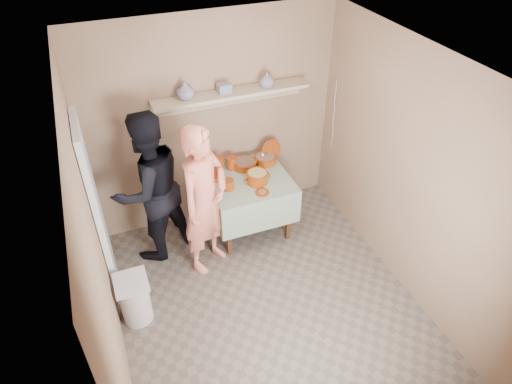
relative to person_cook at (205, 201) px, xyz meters
name	(u,v)px	position (x,y,z in m)	size (l,w,h in m)	color
ground	(269,306)	(0.39, -0.87, -0.89)	(3.50, 3.50, 0.00)	#675B51
tile_panel	(98,212)	(-1.07, 0.08, 0.11)	(0.06, 0.70, 2.00)	silver
plate_stack_a	(218,165)	(0.35, 0.66, -0.03)	(0.15, 0.15, 0.20)	maroon
plate_stack_b	(232,163)	(0.53, 0.67, -0.05)	(0.13, 0.13, 0.16)	maroon
bowl_stack	(229,185)	(0.36, 0.28, -0.07)	(0.13, 0.13, 0.13)	maroon
empty_bowl	(217,177)	(0.29, 0.53, -0.10)	(0.19, 0.19, 0.05)	maroon
propped_lid	(271,150)	(1.06, 0.71, -0.01)	(0.27, 0.27, 0.02)	maroon
vase_right	(267,80)	(1.01, 0.73, 0.92)	(0.17, 0.17, 0.18)	navy
vase_left	(185,90)	(0.07, 0.77, 0.93)	(0.19, 0.19, 0.20)	navy
ceramic_box	(224,88)	(0.51, 0.76, 0.88)	(0.15, 0.10, 0.10)	navy
person_cook	(205,201)	(0.00, 0.00, 0.00)	(0.65, 0.43, 1.78)	#ED7D66
person_helper	(149,188)	(-0.51, 0.42, 0.02)	(0.88, 0.69, 1.82)	black
room_shell	(272,183)	(0.39, -0.87, 0.72)	(3.04, 3.54, 2.62)	#93745A
serving_table	(248,186)	(0.64, 0.41, -0.25)	(0.97, 0.97, 0.76)	#4C2D16
cazuela_meat_a	(245,164)	(0.68, 0.63, -0.07)	(0.30, 0.30, 0.10)	maroon
cazuela_meat_b	(265,159)	(0.96, 0.63, -0.07)	(0.28, 0.28, 0.10)	maroon
ladle	(263,155)	(0.94, 0.65, -0.02)	(0.08, 0.26, 0.19)	silver
cazuela_rice	(257,177)	(0.71, 0.28, -0.05)	(0.33, 0.25, 0.14)	maroon
front_plate	(262,192)	(0.69, 0.07, -0.12)	(0.16, 0.16, 0.03)	maroon
wall_shelf	(231,95)	(0.59, 0.78, 0.78)	(1.80, 0.25, 0.21)	tan
trash_bin	(135,299)	(-0.92, -0.51, -0.61)	(0.32, 0.32, 0.56)	silver
electrical_cord	(334,116)	(1.86, 0.61, 0.36)	(0.01, 0.05, 0.90)	silver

